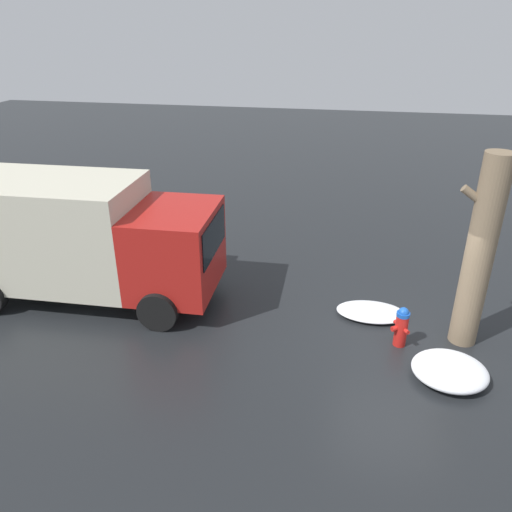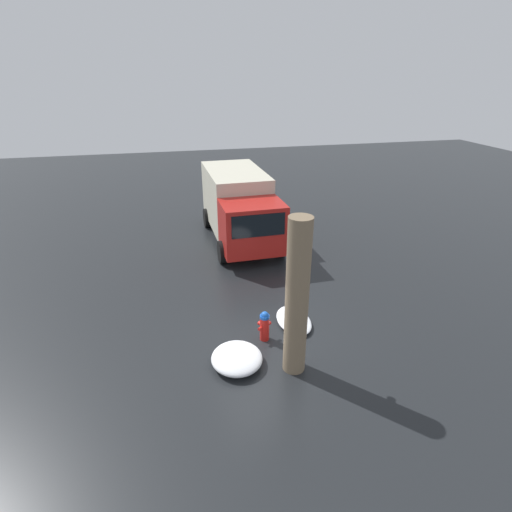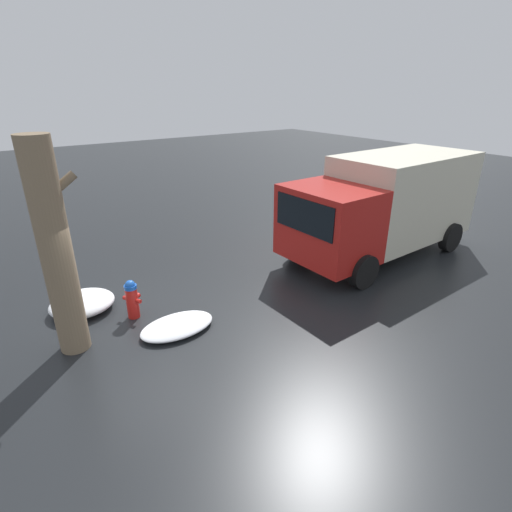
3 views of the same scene
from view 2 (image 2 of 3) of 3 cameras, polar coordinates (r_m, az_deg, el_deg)
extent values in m
plane|color=black|center=(11.58, 1.22, -11.76)|extent=(60.00, 60.00, 0.00)
cylinder|color=red|center=(11.37, 1.23, -10.33)|extent=(0.26, 0.26, 0.71)
cylinder|color=blue|center=(11.14, 1.25, -8.66)|extent=(0.28, 0.28, 0.08)
sphere|color=blue|center=(11.12, 1.26, -8.48)|extent=(0.22, 0.22, 0.22)
cylinder|color=red|center=(11.42, 0.58, -9.61)|extent=(0.14, 0.15, 0.11)
cylinder|color=red|center=(11.21, 0.58, -10.35)|extent=(0.13, 0.13, 0.09)
cylinder|color=red|center=(11.43, 1.88, -9.61)|extent=(0.13, 0.13, 0.09)
cylinder|color=#7F6B51|center=(9.48, 5.86, -6.15)|extent=(0.56, 0.56, 4.09)
cylinder|color=#7F6B51|center=(9.16, 5.67, 0.80)|extent=(0.64, 0.16, 0.52)
cube|color=red|center=(15.49, -0.54, 4.18)|extent=(1.91, 2.43, 1.94)
cube|color=black|center=(14.51, 0.37, 4.34)|extent=(0.08, 2.01, 0.85)
cube|color=beige|center=(18.30, -2.97, 8.35)|extent=(4.48, 2.50, 2.49)
cylinder|color=black|center=(16.25, 3.48, 1.46)|extent=(0.91, 0.30, 0.90)
cylinder|color=black|center=(15.73, -4.83, 0.58)|extent=(0.91, 0.30, 0.90)
cylinder|color=black|center=(19.97, -0.18, 6.07)|extent=(0.91, 0.30, 0.90)
cylinder|color=black|center=(19.54, -7.01, 5.45)|extent=(0.91, 0.30, 0.90)
ellipsoid|color=white|center=(10.64, -2.75, -14.37)|extent=(1.43, 1.32, 0.37)
ellipsoid|color=white|center=(12.21, 5.41, -9.12)|extent=(1.60, 0.98, 0.20)
camera|label=1|loc=(12.38, -48.48, 14.00)|focal=35.00mm
camera|label=3|loc=(12.43, 43.18, 8.48)|focal=28.00mm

